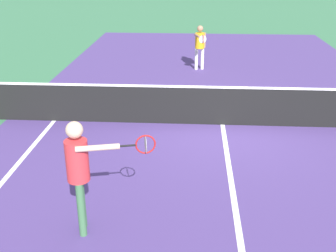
{
  "coord_description": "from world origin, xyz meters",
  "views": [
    {
      "loc": [
        -0.73,
        -9.3,
        3.82
      ],
      "look_at": [
        -1.15,
        -2.56,
        1.0
      ],
      "focal_mm": 44.61,
      "sensor_mm": 36.0,
      "label": 1
    }
  ],
  "objects": [
    {
      "name": "player_far",
      "position": [
        -0.53,
        5.09,
        0.94
      ],
      "size": [
        0.4,
        1.17,
        1.53
      ],
      "color": "white",
      "rests_on": "ground_plane"
    },
    {
      "name": "net",
      "position": [
        0.0,
        0.0,
        0.49
      ],
      "size": [
        11.15,
        0.09,
        1.07
      ],
      "color": "#33383D",
      "rests_on": "ground_plane"
    },
    {
      "name": "player_near",
      "position": [
        -2.27,
        -4.26,
        1.09
      ],
      "size": [
        1.25,
        0.41,
        1.74
      ],
      "color": "#3F7247",
      "rests_on": "ground_plane"
    },
    {
      "name": "court_surface_inbounds",
      "position": [
        0.0,
        0.0,
        0.0
      ],
      "size": [
        10.62,
        24.4,
        0.0
      ],
      "primitive_type": "cube",
      "color": "#4C387A",
      "rests_on": "ground_plane"
    },
    {
      "name": "ground_plane",
      "position": [
        0.0,
        0.0,
        0.0
      ],
      "size": [
        60.0,
        60.0,
        0.0
      ],
      "primitive_type": "plane",
      "color": "#38724C"
    },
    {
      "name": "line_center_service",
      "position": [
        0.0,
        -3.2,
        0.0
      ],
      "size": [
        0.1,
        6.4,
        0.01
      ],
      "primitive_type": "cube",
      "color": "white",
      "rests_on": "ground_plane"
    }
  ]
}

